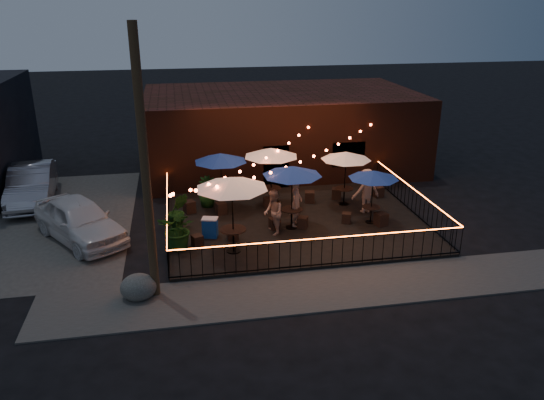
{
  "coord_description": "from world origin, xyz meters",
  "views": [
    {
      "loc": [
        -4.47,
        -17.17,
        8.48
      ],
      "look_at": [
        -0.96,
        1.89,
        1.13
      ],
      "focal_mm": 35.0,
      "sensor_mm": 36.0,
      "label": 1
    }
  ],
  "objects_px": {
    "utility_pole": "(145,170)",
    "boulder": "(138,287)",
    "cooler": "(210,227)",
    "cafe_table_3": "(271,153)",
    "cafe_table_0": "(232,184)",
    "cafe_table_1": "(220,158)",
    "cafe_table_2": "(292,172)",
    "cafe_table_5": "(346,156)",
    "cafe_table_4": "(374,175)"
  },
  "relations": [
    {
      "from": "cafe_table_0",
      "to": "cooler",
      "type": "distance_m",
      "value": 2.64
    },
    {
      "from": "utility_pole",
      "to": "cafe_table_3",
      "type": "relative_size",
      "value": 2.95
    },
    {
      "from": "utility_pole",
      "to": "cafe_table_4",
      "type": "distance_m",
      "value": 9.36
    },
    {
      "from": "cafe_table_1",
      "to": "boulder",
      "type": "relative_size",
      "value": 2.94
    },
    {
      "from": "cafe_table_5",
      "to": "cafe_table_3",
      "type": "bearing_deg",
      "value": 171.36
    },
    {
      "from": "cafe_table_0",
      "to": "cafe_table_4",
      "type": "xyz_separation_m",
      "value": [
        5.67,
        1.6,
        -0.55
      ]
    },
    {
      "from": "cafe_table_1",
      "to": "cafe_table_3",
      "type": "relative_size",
      "value": 1.07
    },
    {
      "from": "utility_pole",
      "to": "cafe_table_0",
      "type": "xyz_separation_m",
      "value": [
        2.66,
        2.26,
        -1.33
      ]
    },
    {
      "from": "cafe_table_0",
      "to": "utility_pole",
      "type": "bearing_deg",
      "value": -139.63
    },
    {
      "from": "cafe_table_1",
      "to": "cooler",
      "type": "bearing_deg",
      "value": -104.29
    },
    {
      "from": "cafe_table_2",
      "to": "boulder",
      "type": "distance_m",
      "value": 7.21
    },
    {
      "from": "utility_pole",
      "to": "cafe_table_2",
      "type": "height_order",
      "value": "utility_pole"
    },
    {
      "from": "cafe_table_1",
      "to": "cafe_table_2",
      "type": "xyz_separation_m",
      "value": [
        2.47,
        -2.49,
        0.06
      ]
    },
    {
      "from": "cafe_table_2",
      "to": "cafe_table_5",
      "type": "distance_m",
      "value": 3.48
    },
    {
      "from": "cafe_table_5",
      "to": "cafe_table_0",
      "type": "bearing_deg",
      "value": -144.47
    },
    {
      "from": "cooler",
      "to": "cafe_table_3",
      "type": "bearing_deg",
      "value": 60.37
    },
    {
      "from": "boulder",
      "to": "cafe_table_3",
      "type": "bearing_deg",
      "value": 51.4
    },
    {
      "from": "cafe_table_0",
      "to": "cafe_table_3",
      "type": "relative_size",
      "value": 1.23
    },
    {
      "from": "cafe_table_3",
      "to": "cafe_table_5",
      "type": "distance_m",
      "value": 3.17
    },
    {
      "from": "utility_pole",
      "to": "cooler",
      "type": "distance_m",
      "value": 5.38
    },
    {
      "from": "cafe_table_1",
      "to": "boulder",
      "type": "bearing_deg",
      "value": -115.69
    },
    {
      "from": "cafe_table_4",
      "to": "boulder",
      "type": "distance_m",
      "value": 9.83
    },
    {
      "from": "utility_pole",
      "to": "cafe_table_5",
      "type": "bearing_deg",
      "value": 37.23
    },
    {
      "from": "cafe_table_1",
      "to": "cafe_table_5",
      "type": "bearing_deg",
      "value": -4.44
    },
    {
      "from": "cafe_table_1",
      "to": "utility_pole",
      "type": "bearing_deg",
      "value": -112.43
    },
    {
      "from": "cafe_table_4",
      "to": "cafe_table_5",
      "type": "bearing_deg",
      "value": 101.35
    },
    {
      "from": "cafe_table_0",
      "to": "cafe_table_1",
      "type": "height_order",
      "value": "cafe_table_0"
    },
    {
      "from": "cooler",
      "to": "boulder",
      "type": "distance_m",
      "value": 4.47
    },
    {
      "from": "utility_pole",
      "to": "boulder",
      "type": "distance_m",
      "value": 3.65
    },
    {
      "from": "cooler",
      "to": "boulder",
      "type": "height_order",
      "value": "cooler"
    },
    {
      "from": "utility_pole",
      "to": "boulder",
      "type": "bearing_deg",
      "value": -166.38
    },
    {
      "from": "cafe_table_2",
      "to": "cafe_table_4",
      "type": "xyz_separation_m",
      "value": [
        3.21,
        -0.06,
        -0.31
      ]
    },
    {
      "from": "utility_pole",
      "to": "cafe_table_4",
      "type": "relative_size",
      "value": 3.26
    },
    {
      "from": "cafe_table_3",
      "to": "cooler",
      "type": "xyz_separation_m",
      "value": [
        -2.83,
        -2.84,
        -1.94
      ]
    },
    {
      "from": "cafe_table_1",
      "to": "boulder",
      "type": "distance_m",
      "value": 7.51
    },
    {
      "from": "cafe_table_5",
      "to": "cooler",
      "type": "relative_size",
      "value": 3.68
    },
    {
      "from": "cafe_table_1",
      "to": "cafe_table_2",
      "type": "height_order",
      "value": "cafe_table_2"
    },
    {
      "from": "cafe_table_0",
      "to": "boulder",
      "type": "height_order",
      "value": "cafe_table_0"
    },
    {
      "from": "cafe_table_0",
      "to": "boulder",
      "type": "distance_m",
      "value": 4.56
    },
    {
      "from": "cafe_table_2",
      "to": "cooler",
      "type": "xyz_separation_m",
      "value": [
        -3.17,
        -0.29,
        -1.9
      ]
    },
    {
      "from": "cafe_table_4",
      "to": "cooler",
      "type": "height_order",
      "value": "cafe_table_4"
    },
    {
      "from": "cooler",
      "to": "boulder",
      "type": "xyz_separation_m",
      "value": [
        -2.43,
        -3.75,
        -0.15
      ]
    },
    {
      "from": "cafe_table_5",
      "to": "cooler",
      "type": "height_order",
      "value": "cafe_table_5"
    },
    {
      "from": "cafe_table_5",
      "to": "cafe_table_1",
      "type": "bearing_deg",
      "value": 175.56
    },
    {
      "from": "utility_pole",
      "to": "cafe_table_2",
      "type": "distance_m",
      "value": 6.63
    },
    {
      "from": "cafe_table_0",
      "to": "cafe_table_3",
      "type": "distance_m",
      "value": 4.72
    },
    {
      "from": "cafe_table_0",
      "to": "boulder",
      "type": "bearing_deg",
      "value": -142.97
    },
    {
      "from": "cafe_table_4",
      "to": "cooler",
      "type": "xyz_separation_m",
      "value": [
        -6.39,
        -0.23,
        -1.59
      ]
    },
    {
      "from": "utility_pole",
      "to": "boulder",
      "type": "relative_size",
      "value": 8.12
    },
    {
      "from": "cafe_table_0",
      "to": "cafe_table_2",
      "type": "distance_m",
      "value": 2.97
    }
  ]
}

